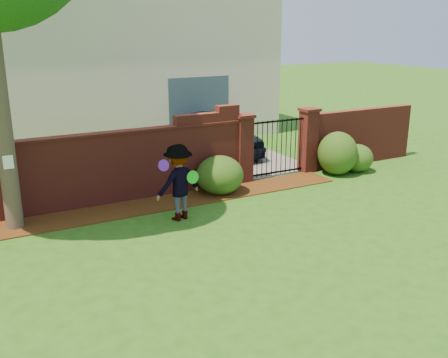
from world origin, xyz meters
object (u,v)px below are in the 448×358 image
man (179,183)px  frisbee_purple (164,165)px  car (221,134)px  frisbee_green (193,177)px

man → frisbee_purple: bearing=0.9°
car → frisbee_green: car is taller
man → frisbee_green: man is taller
car → frisbee_purple: bearing=-129.7°
man → frisbee_green: bearing=139.7°
car → frisbee_purple: (-4.01, -4.94, 0.61)m
frisbee_green → car: bearing=56.0°
man → frisbee_purple: size_ratio=6.78×
car → man: size_ratio=2.44×
frisbee_purple → frisbee_green: frisbee_purple is taller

